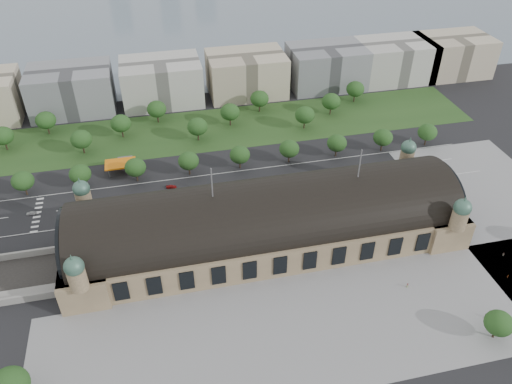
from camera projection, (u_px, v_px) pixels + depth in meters
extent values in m
plane|color=black|center=(266.00, 241.00, 195.87)|extent=(900.00, 900.00, 0.00)
cube|color=tan|center=(267.00, 230.00, 192.29)|extent=(150.00, 40.00, 12.00)
cube|color=tan|center=(87.00, 257.00, 180.44)|extent=(16.00, 43.00, 12.00)
cube|color=tan|center=(425.00, 206.00, 204.13)|extent=(16.00, 43.00, 12.00)
cylinder|color=black|center=(267.00, 218.00, 188.70)|extent=(144.00, 37.60, 37.60)
cylinder|color=black|center=(65.00, 243.00, 174.61)|extent=(1.20, 32.00, 32.00)
cylinder|color=black|center=(443.00, 188.00, 200.41)|extent=(1.20, 32.00, 32.00)
cylinder|color=tan|center=(84.00, 200.00, 190.91)|extent=(6.00, 6.00, 8.00)
sphere|color=#406756|center=(81.00, 189.00, 187.62)|extent=(6.40, 6.40, 6.40)
cone|color=#406756|center=(79.00, 180.00, 185.24)|extent=(1.00, 1.00, 2.50)
cylinder|color=tan|center=(406.00, 158.00, 214.59)|extent=(6.00, 6.00, 8.00)
sphere|color=#406756|center=(409.00, 148.00, 211.31)|extent=(6.40, 6.40, 6.40)
cone|color=#406756|center=(410.00, 139.00, 208.92)|extent=(1.00, 1.00, 2.50)
cylinder|color=tan|center=(78.00, 279.00, 158.04)|extent=(6.00, 6.00, 8.00)
sphere|color=#406756|center=(74.00, 267.00, 154.76)|extent=(6.40, 6.40, 6.40)
cone|color=#406756|center=(71.00, 257.00, 152.37)|extent=(1.00, 1.00, 2.50)
cylinder|color=tan|center=(459.00, 219.00, 181.72)|extent=(6.00, 6.00, 8.00)
sphere|color=#406756|center=(463.00, 208.00, 178.44)|extent=(6.40, 6.40, 6.40)
cone|color=#406756|center=(465.00, 199.00, 176.05)|extent=(1.00, 1.00, 2.50)
cylinder|color=#59595B|center=(212.00, 183.00, 173.53)|extent=(0.50, 0.50, 12.00)
cylinder|color=#59595B|center=(360.00, 164.00, 183.25)|extent=(0.50, 0.50, 12.00)
cube|color=gray|center=(328.00, 325.00, 163.20)|extent=(190.00, 48.00, 0.12)
cube|color=gray|center=(499.00, 206.00, 214.07)|extent=(56.00, 100.00, 0.12)
cube|color=black|center=(203.00, 192.00, 222.07)|extent=(260.00, 26.00, 0.10)
cube|color=#25471C|center=(198.00, 131.00, 266.00)|extent=(300.00, 45.00, 0.10)
cube|color=orange|center=(120.00, 164.00, 231.86)|extent=(14.00, 9.00, 0.70)
cube|color=#59595B|center=(126.00, 162.00, 238.76)|extent=(7.00, 5.00, 3.20)
cylinder|color=#59595B|center=(109.00, 166.00, 234.88)|extent=(0.50, 0.50, 4.40)
cylinder|color=#59595B|center=(133.00, 163.00, 236.83)|extent=(0.50, 0.50, 4.40)
cylinder|color=#59595B|center=(109.00, 173.00, 229.88)|extent=(0.50, 0.50, 4.40)
cylinder|color=#59595B|center=(133.00, 170.00, 231.82)|extent=(0.50, 0.50, 4.40)
cube|color=slate|center=(185.00, 13.00, 429.08)|extent=(700.00, 320.00, 0.08)
cube|color=gray|center=(72.00, 90.00, 278.65)|extent=(45.00, 32.00, 24.00)
cube|color=beige|center=(162.00, 82.00, 287.49)|extent=(45.00, 32.00, 24.00)
cube|color=#C2B498|center=(246.00, 74.00, 296.32)|extent=(45.00, 32.00, 24.00)
cube|color=gray|center=(326.00, 67.00, 305.16)|extent=(45.00, 32.00, 24.00)
cube|color=beige|center=(394.00, 60.00, 313.12)|extent=(45.00, 32.00, 24.00)
cube|color=#C2B498|center=(452.00, 55.00, 320.19)|extent=(45.00, 32.00, 24.00)
cylinder|color=#2D2116|center=(26.00, 191.00, 219.09)|extent=(0.70, 0.70, 4.32)
ellipsoid|color=#1D4518|center=(23.00, 181.00, 215.93)|extent=(9.60, 9.60, 8.16)
cylinder|color=#2D2116|center=(83.00, 184.00, 223.33)|extent=(0.70, 0.70, 4.32)
ellipsoid|color=#1D4518|center=(80.00, 174.00, 220.18)|extent=(9.60, 9.60, 8.16)
cylinder|color=#2D2116|center=(137.00, 177.00, 227.57)|extent=(0.70, 0.70, 4.32)
ellipsoid|color=#1D4518|center=(135.00, 167.00, 224.42)|extent=(9.60, 9.60, 8.16)
cylinder|color=#2D2116|center=(189.00, 170.00, 231.81)|extent=(0.70, 0.70, 4.32)
ellipsoid|color=#1D4518|center=(189.00, 161.00, 228.66)|extent=(9.60, 9.60, 8.16)
cylinder|color=#2D2116|center=(240.00, 164.00, 236.05)|extent=(0.70, 0.70, 4.32)
ellipsoid|color=#1D4518|center=(240.00, 155.00, 232.90)|extent=(9.60, 9.60, 8.16)
cylinder|color=#2D2116|center=(289.00, 158.00, 240.30)|extent=(0.70, 0.70, 4.32)
ellipsoid|color=#1D4518|center=(289.00, 149.00, 237.15)|extent=(9.60, 9.60, 8.16)
cylinder|color=#2D2116|center=(336.00, 152.00, 244.54)|extent=(0.70, 0.70, 4.32)
ellipsoid|color=#1D4518|center=(337.00, 143.00, 241.39)|extent=(9.60, 9.60, 8.16)
cylinder|color=#2D2116|center=(381.00, 147.00, 248.78)|extent=(0.70, 0.70, 4.32)
ellipsoid|color=#1D4518|center=(383.00, 137.00, 245.63)|extent=(9.60, 9.60, 8.16)
cylinder|color=#2D2116|center=(425.00, 141.00, 253.02)|extent=(0.70, 0.70, 4.32)
ellipsoid|color=#1D4518|center=(427.00, 132.00, 249.87)|extent=(9.60, 9.60, 8.16)
cylinder|color=#2D2116|center=(6.00, 146.00, 249.20)|extent=(0.70, 0.70, 4.68)
ellipsoid|color=#1D4518|center=(3.00, 136.00, 245.78)|extent=(10.40, 10.40, 8.84)
cylinder|color=#2D2116|center=(48.00, 130.00, 261.95)|extent=(0.70, 0.70, 4.68)
ellipsoid|color=#1D4518|center=(46.00, 120.00, 258.53)|extent=(10.40, 10.40, 8.84)
cylinder|color=#2D2116|center=(84.00, 149.00, 246.52)|extent=(0.70, 0.70, 4.68)
ellipsoid|color=#1D4518|center=(81.00, 139.00, 243.11)|extent=(10.40, 10.40, 8.84)
cylinder|color=#2D2116|center=(123.00, 133.00, 259.27)|extent=(0.70, 0.70, 4.68)
ellipsoid|color=#1D4518|center=(121.00, 123.00, 255.86)|extent=(10.40, 10.40, 8.84)
cylinder|color=#2D2116|center=(158.00, 118.00, 272.02)|extent=(0.70, 0.70, 4.68)
ellipsoid|color=#1D4518|center=(157.00, 109.00, 268.61)|extent=(10.40, 10.40, 8.84)
cylinder|color=#2D2116|center=(198.00, 136.00, 256.60)|extent=(0.70, 0.70, 4.68)
ellipsoid|color=#1D4518|center=(197.00, 127.00, 253.18)|extent=(10.40, 10.40, 8.84)
cylinder|color=#2D2116|center=(230.00, 121.00, 269.35)|extent=(0.70, 0.70, 4.68)
ellipsoid|color=#1D4518|center=(230.00, 112.00, 265.93)|extent=(10.40, 10.40, 8.84)
cylinder|color=#2D2116|center=(259.00, 108.00, 282.10)|extent=(0.70, 0.70, 4.68)
ellipsoid|color=#1D4518|center=(260.00, 99.00, 278.68)|extent=(10.40, 10.40, 8.84)
cylinder|color=#2D2116|center=(304.00, 124.00, 266.67)|extent=(0.70, 0.70, 4.68)
ellipsoid|color=#1D4518|center=(305.00, 115.00, 263.26)|extent=(10.40, 10.40, 8.84)
cylinder|color=#2D2116|center=(330.00, 111.00, 279.42)|extent=(0.70, 0.70, 4.68)
ellipsoid|color=#1D4518|center=(331.00, 101.00, 276.01)|extent=(10.40, 10.40, 8.84)
cylinder|color=#2D2116|center=(354.00, 98.00, 292.17)|extent=(0.70, 0.70, 4.68)
ellipsoid|color=#1D4518|center=(355.00, 89.00, 288.76)|extent=(10.40, 10.40, 8.84)
cylinder|color=#2D2116|center=(494.00, 333.00, 158.33)|extent=(0.70, 0.70, 3.96)
ellipsoid|color=#1D4518|center=(499.00, 323.00, 155.45)|extent=(9.00, 9.00, 7.65)
imported|color=#BABABC|center=(31.00, 213.00, 208.93)|extent=(4.10, 2.10, 1.34)
imported|color=black|center=(124.00, 210.00, 210.66)|extent=(5.23, 2.71, 1.41)
imported|color=maroon|center=(171.00, 187.00, 224.04)|extent=(4.78, 2.41, 1.33)
imported|color=#1B274D|center=(251.00, 198.00, 217.04)|extent=(4.09, 1.73, 1.38)
imported|color=silver|center=(426.00, 173.00, 232.66)|extent=(4.94, 2.55, 1.33)
imported|color=black|center=(127.00, 225.00, 202.44)|extent=(4.62, 3.26, 1.44)
imported|color=maroon|center=(118.00, 227.00, 201.78)|extent=(6.13, 5.68, 1.60)
imported|color=#1A234A|center=(136.00, 224.00, 203.04)|extent=(5.91, 4.94, 1.62)
imported|color=slate|center=(167.00, 214.00, 208.51)|extent=(4.10, 3.09, 1.30)
imported|color=silver|center=(134.00, 224.00, 202.94)|extent=(4.95, 3.58, 1.55)
imported|color=#9C9EA4|center=(205.00, 211.00, 209.77)|extent=(5.91, 4.41, 1.49)
imported|color=black|center=(212.00, 209.00, 210.97)|extent=(5.83, 4.77, 1.59)
imported|color=red|center=(217.00, 202.00, 213.27)|extent=(12.71, 4.06, 3.48)
imported|color=silver|center=(277.00, 194.00, 217.95)|extent=(12.90, 3.09, 3.59)
imported|color=beige|center=(339.00, 185.00, 222.95)|extent=(13.66, 4.25, 3.75)
imported|color=gray|center=(408.00, 285.00, 176.02)|extent=(1.00, 0.75, 1.83)
imported|color=gray|center=(508.00, 276.00, 179.62)|extent=(0.70, 0.71, 1.65)
imported|color=gray|center=(503.00, 254.00, 188.56)|extent=(0.85, 1.08, 1.95)
imported|color=gray|center=(486.00, 316.00, 165.45)|extent=(0.90, 1.07, 1.54)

